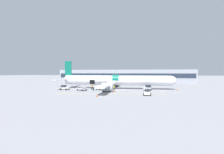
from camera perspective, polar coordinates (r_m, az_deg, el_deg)
ground_plane at (r=47.02m, az=0.51°, el=-5.03°), size 500.00×500.00×0.00m
apron_marking_line at (r=38.92m, az=-0.11°, el=-6.43°), size 29.22×3.80×0.01m
terminal_strip at (r=85.89m, az=4.69°, el=0.39°), size 74.53×9.43×7.07m
airplane at (r=51.18m, az=0.95°, el=-1.42°), size 39.44×34.01×9.62m
baggage_tug_lead at (r=46.88m, az=13.37°, el=-4.19°), size 2.55×2.61×1.78m
baggage_tug_mid at (r=37.90m, az=13.25°, el=-5.74°), size 2.07×3.40×1.45m
baggage_tug_rear at (r=50.29m, az=-17.61°, el=-3.92°), size 3.00×2.29×1.49m
baggage_cart_loading at (r=47.27m, az=-4.45°, el=-4.38°), size 3.76×2.62×1.07m
baggage_cart_queued at (r=46.76m, az=-11.36°, el=-4.49°), size 3.80×2.91×0.95m
ground_crew_loader_a at (r=48.82m, az=-7.68°, el=-3.67°), size 0.56×0.60×1.81m
ground_crew_loader_b at (r=45.61m, az=-2.08°, el=-4.04°), size 0.63×0.47×1.80m
ground_crew_driver at (r=46.10m, az=0.76°, el=-4.14°), size 0.53×0.47×1.55m
ground_crew_supervisor at (r=45.09m, az=-0.07°, el=-4.25°), size 0.55×0.45×1.58m
suitcase_on_tarmac_upright at (r=46.11m, az=-7.08°, el=-4.79°), size 0.43×0.33×0.71m
safety_cone_nose at (r=50.96m, az=23.72°, el=-4.32°), size 0.57×0.57×0.62m
safety_cone_engine_left at (r=34.60m, az=-5.75°, el=-6.98°), size 0.51×0.51×0.64m
safety_cone_wingtip at (r=43.47m, az=0.98°, el=-5.20°), size 0.62×0.62×0.62m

